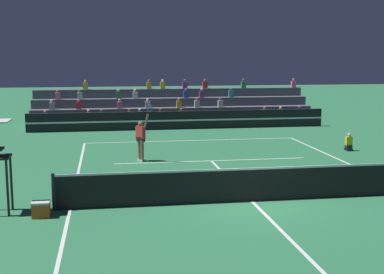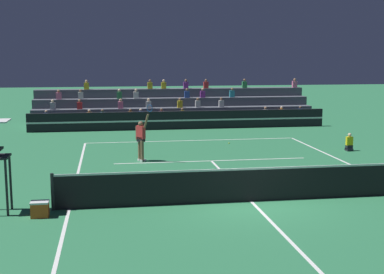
# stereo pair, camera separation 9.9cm
# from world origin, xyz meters

# --- Properties ---
(ground_plane) EXTENTS (120.00, 120.00, 0.00)m
(ground_plane) POSITION_xyz_m (0.00, 0.00, 0.00)
(ground_plane) COLOR #2D7A4C
(court_lines) EXTENTS (11.10, 23.90, 0.01)m
(court_lines) POSITION_xyz_m (0.00, 0.00, 0.00)
(court_lines) COLOR white
(court_lines) RESTS_ON ground
(tennis_net) EXTENTS (12.00, 0.10, 1.10)m
(tennis_net) POSITION_xyz_m (0.00, 0.00, 0.54)
(tennis_net) COLOR black
(tennis_net) RESTS_ON ground
(sponsor_banner_wall) EXTENTS (18.00, 0.26, 1.10)m
(sponsor_banner_wall) POSITION_xyz_m (0.00, 16.29, 0.55)
(sponsor_banner_wall) COLOR black
(sponsor_banner_wall) RESTS_ON ground
(bleacher_stand) EXTENTS (18.04, 3.80, 2.83)m
(bleacher_stand) POSITION_xyz_m (-0.01, 19.46, 0.83)
(bleacher_stand) COLOR #4C515B
(bleacher_stand) RESTS_ON ground
(ball_kid_courtside) EXTENTS (0.30, 0.36, 0.84)m
(ball_kid_courtside) POSITION_xyz_m (6.86, 7.77, 0.33)
(ball_kid_courtside) COLOR black
(ball_kid_courtside) RESTS_ON ground
(tennis_player) EXTENTS (0.72, 0.76, 2.49)m
(tennis_player) POSITION_xyz_m (-2.95, 6.84, 0.99)
(tennis_player) COLOR brown
(tennis_player) RESTS_ON ground
(tennis_ball) EXTENTS (0.07, 0.07, 0.07)m
(tennis_ball) POSITION_xyz_m (1.72, 10.59, 0.03)
(tennis_ball) COLOR #C6DB33
(tennis_ball) RESTS_ON ground
(equipment_cooler) EXTENTS (0.50, 0.38, 0.45)m
(equipment_cooler) POSITION_xyz_m (-6.25, -0.62, 0.23)
(equipment_cooler) COLOR #D84C19
(equipment_cooler) RESTS_ON ground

